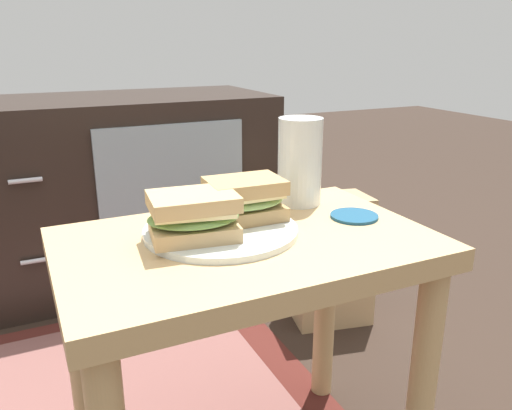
{
  "coord_description": "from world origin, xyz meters",
  "views": [
    {
      "loc": [
        -0.3,
        -0.66,
        0.75
      ],
      "look_at": [
        0.02,
        0.0,
        0.51
      ],
      "focal_mm": 36.12,
      "sensor_mm": 36.0,
      "label": 1
    }
  ],
  "objects_px": {
    "tv_cabinet": "(118,189)",
    "paper_bag": "(330,258)",
    "plate": "(221,230)",
    "sandwich_back": "(245,199)",
    "beer_glass": "(300,163)",
    "sandwich_front": "(193,216)",
    "coaster": "(354,216)"
  },
  "relations": [
    {
      "from": "sandwich_back",
      "to": "coaster",
      "type": "height_order",
      "value": "sandwich_back"
    },
    {
      "from": "sandwich_back",
      "to": "sandwich_front",
      "type": "bearing_deg",
      "value": -157.89
    },
    {
      "from": "plate",
      "to": "paper_bag",
      "type": "xyz_separation_m",
      "value": [
        0.47,
        0.39,
        -0.29
      ]
    },
    {
      "from": "tv_cabinet",
      "to": "paper_bag",
      "type": "distance_m",
      "value": 0.71
    },
    {
      "from": "tv_cabinet",
      "to": "sandwich_back",
      "type": "xyz_separation_m",
      "value": [
        0.04,
        -0.89,
        0.21
      ]
    },
    {
      "from": "plate",
      "to": "coaster",
      "type": "bearing_deg",
      "value": -6.76
    },
    {
      "from": "tv_cabinet",
      "to": "beer_glass",
      "type": "relative_size",
      "value": 6.15
    },
    {
      "from": "beer_glass",
      "to": "paper_bag",
      "type": "relative_size",
      "value": 0.44
    },
    {
      "from": "tv_cabinet",
      "to": "coaster",
      "type": "xyz_separation_m",
      "value": [
        0.22,
        -0.94,
        0.17
      ]
    },
    {
      "from": "coaster",
      "to": "plate",
      "type": "bearing_deg",
      "value": 173.24
    },
    {
      "from": "coaster",
      "to": "sandwich_back",
      "type": "bearing_deg",
      "value": 165.24
    },
    {
      "from": "coaster",
      "to": "tv_cabinet",
      "type": "bearing_deg",
      "value": 103.43
    },
    {
      "from": "tv_cabinet",
      "to": "paper_bag",
      "type": "height_order",
      "value": "tv_cabinet"
    },
    {
      "from": "coaster",
      "to": "paper_bag",
      "type": "xyz_separation_m",
      "value": [
        0.24,
        0.42,
        -0.29
      ]
    },
    {
      "from": "beer_glass",
      "to": "sandwich_front",
      "type": "bearing_deg",
      "value": -156.39
    },
    {
      "from": "paper_bag",
      "to": "sandwich_front",
      "type": "bearing_deg",
      "value": -141.65
    },
    {
      "from": "tv_cabinet",
      "to": "coaster",
      "type": "height_order",
      "value": "tv_cabinet"
    },
    {
      "from": "sandwich_back",
      "to": "beer_glass",
      "type": "distance_m",
      "value": 0.15
    },
    {
      "from": "plate",
      "to": "coaster",
      "type": "height_order",
      "value": "plate"
    },
    {
      "from": "beer_glass",
      "to": "paper_bag",
      "type": "bearing_deg",
      "value": 47.39
    },
    {
      "from": "sandwich_front",
      "to": "beer_glass",
      "type": "xyz_separation_m",
      "value": [
        0.24,
        0.1,
        0.03
      ]
    },
    {
      "from": "sandwich_back",
      "to": "beer_glass",
      "type": "height_order",
      "value": "beer_glass"
    },
    {
      "from": "plate",
      "to": "sandwich_back",
      "type": "bearing_deg",
      "value": 22.11
    },
    {
      "from": "coaster",
      "to": "beer_glass",
      "type": "bearing_deg",
      "value": 111.82
    },
    {
      "from": "sandwich_front",
      "to": "paper_bag",
      "type": "xyz_separation_m",
      "value": [
        0.52,
        0.41,
        -0.33
      ]
    },
    {
      "from": "sandwich_front",
      "to": "sandwich_back",
      "type": "height_order",
      "value": "same"
    },
    {
      "from": "coaster",
      "to": "sandwich_front",
      "type": "bearing_deg",
      "value": 178.56
    },
    {
      "from": "sandwich_front",
      "to": "sandwich_back",
      "type": "distance_m",
      "value": 0.11
    },
    {
      "from": "tv_cabinet",
      "to": "sandwich_front",
      "type": "distance_m",
      "value": 0.96
    },
    {
      "from": "paper_bag",
      "to": "beer_glass",
      "type": "bearing_deg",
      "value": -132.61
    },
    {
      "from": "tv_cabinet",
      "to": "sandwich_front",
      "type": "xyz_separation_m",
      "value": [
        -0.06,
        -0.93,
        0.21
      ]
    },
    {
      "from": "tv_cabinet",
      "to": "paper_bag",
      "type": "relative_size",
      "value": 2.71
    }
  ]
}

